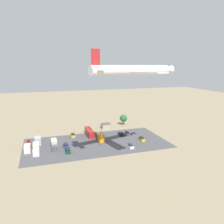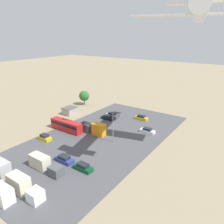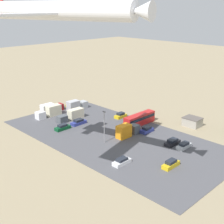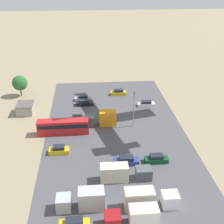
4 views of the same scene
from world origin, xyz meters
name	(u,v)px [view 3 (image 3 of 4)]	position (x,y,z in m)	size (l,w,h in m)	color
ground_plane	(135,128)	(0.00, 0.00, 0.00)	(400.00, 400.00, 0.00)	gray
parking_lot_surface	(113,137)	(0.00, 9.00, 0.04)	(63.17, 31.50, 0.08)	#4C4C51
shed_building	(192,122)	(-10.72, -13.10, 1.31)	(5.03, 4.20, 2.61)	#9E998E
bus	(139,119)	(0.89, -2.85, 1.84)	(2.52, 11.44, 3.27)	red
parked_car_0	(72,105)	(29.15, 0.26, 0.69)	(1.88, 4.55, 1.47)	gold
parked_car_1	(121,116)	(9.00, -3.30, 0.77)	(1.95, 4.05, 1.65)	gold
parked_car_2	(63,127)	(13.80, 15.70, 0.75)	(1.85, 4.54, 1.60)	#0C4723
parked_car_3	(171,164)	(-20.73, 11.97, 0.77)	(1.75, 4.59, 1.66)	gold
parked_car_4	(184,146)	(-17.45, 1.63, 0.69)	(1.71, 4.64, 1.47)	#ADB2B7
parked_car_5	(172,142)	(-14.23, 1.99, 0.73)	(1.98, 4.64, 1.55)	black
parked_car_6	(122,161)	(-12.20, 18.59, 0.68)	(1.86, 4.56, 1.45)	silver
parked_car_7	(79,122)	(13.85, 9.83, 0.74)	(2.00, 4.78, 1.58)	navy
parked_car_8	(147,130)	(-4.38, 0.22, 0.77)	(1.97, 4.20, 1.66)	navy
parked_truck_0	(50,112)	(25.87, 11.72, 1.61)	(2.42, 8.59, 3.34)	silver
parked_truck_1	(76,105)	(25.20, 1.65, 1.61)	(2.58, 7.52, 3.34)	#ADB2B7
parked_truck_2	(51,108)	(29.22, 9.13, 1.44)	(2.43, 7.94, 2.97)	maroon
parked_truck_3	(72,115)	(18.58, 8.56, 1.46)	(2.34, 9.15, 3.02)	#4C5156
parked_truck_4	(127,131)	(-2.37, 6.25, 1.70)	(2.37, 7.38, 3.53)	#4C5156
light_pole_lot_centre	(104,126)	(-1.09, 13.41, 4.77)	(0.90, 0.28, 8.52)	gray
airplane	(58,11)	(-8.24, 30.78, 32.82)	(34.16, 28.67, 8.06)	white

